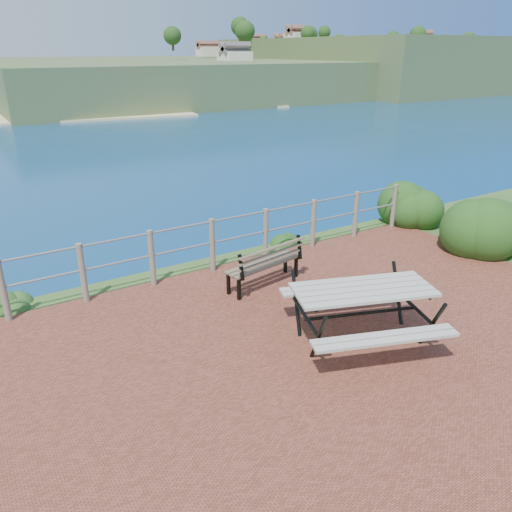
{
  "coord_description": "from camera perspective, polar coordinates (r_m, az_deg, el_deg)",
  "views": [
    {
      "loc": [
        -3.76,
        -4.19,
        3.8
      ],
      "look_at": [
        0.11,
        2.03,
        0.75
      ],
      "focal_mm": 35.0,
      "sensor_mm": 36.0,
      "label": 1
    }
  ],
  "objects": [
    {
      "name": "picnic_table",
      "position": [
        7.02,
        11.98,
        -5.87
      ],
      "size": [
        2.04,
        1.56,
        0.8
      ],
      "rotation": [
        0.0,
        0.0,
        -0.34
      ],
      "color": "#9E988E",
      "rests_on": "ground"
    },
    {
      "name": "ground",
      "position": [
        6.79,
        8.46,
        -11.7
      ],
      "size": [
        10.0,
        7.0,
        0.12
      ],
      "primitive_type": "cube",
      "color": "brown",
      "rests_on": "ground"
    },
    {
      "name": "park_bench",
      "position": [
        8.44,
        0.87,
        -0.17
      ],
      "size": [
        1.48,
        0.6,
        0.81
      ],
      "rotation": [
        0.0,
        0.0,
        0.17
      ],
      "color": "brown",
      "rests_on": "ground"
    },
    {
      "name": "shrub_right_front",
      "position": [
        11.03,
        22.88,
        0.57
      ],
      "size": [
        1.34,
        1.34,
        1.9
      ],
      "primitive_type": "ellipsoid",
      "color": "#224314",
      "rests_on": "ground"
    },
    {
      "name": "shrub_lip_west",
      "position": [
        8.89,
        -26.62,
        -5.32
      ],
      "size": [
        0.69,
        0.69,
        0.4
      ],
      "primitive_type": "ellipsoid",
      "color": "#254A1B",
      "rests_on": "ground"
    },
    {
      "name": "shrub_lip_east",
      "position": [
        10.6,
        4.06,
        1.51
      ],
      "size": [
        0.68,
        0.68,
        0.38
      ],
      "primitive_type": "ellipsoid",
      "color": "#224314",
      "rests_on": "ground"
    },
    {
      "name": "distant_bay",
      "position": [
        272.14,
        9.27,
        21.17
      ],
      "size": [
        290.0,
        232.36,
        24.0
      ],
      "color": "#40572B",
      "rests_on": "ground"
    },
    {
      "name": "shrub_right_edge",
      "position": [
        12.36,
        17.58,
        3.59
      ],
      "size": [
        1.15,
        1.15,
        1.64
      ],
      "primitive_type": "ellipsoid",
      "color": "#224314",
      "rests_on": "ground"
    },
    {
      "name": "safety_railing",
      "position": [
        9.02,
        -5.04,
        1.55
      ],
      "size": [
        9.4,
        0.1,
        1.0
      ],
      "color": "#6B5B4C",
      "rests_on": "ground"
    }
  ]
}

